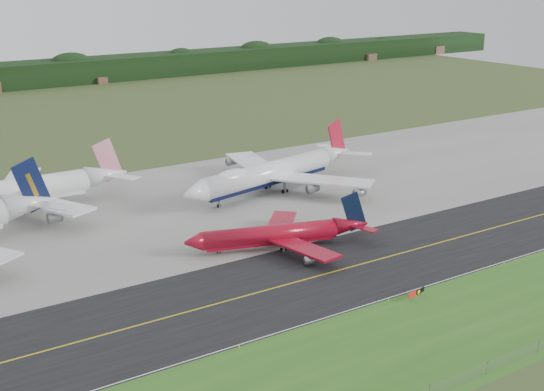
{
  "coord_description": "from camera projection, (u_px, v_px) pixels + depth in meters",
  "views": [
    {
      "loc": [
        -88.87,
        -113.67,
        58.54
      ],
      "look_at": [
        2.3,
        22.0,
        8.98
      ],
      "focal_mm": 50.0,
      "sensor_mm": 36.0,
      "label": 1
    }
  ],
  "objects": [
    {
      "name": "edge_marker_center",
      "position": [
        388.0,
        300.0,
        138.0
      ],
      "size": [
        0.16,
        0.16,
        0.5
      ],
      "primitive_type": "cylinder",
      "color": "yellow",
      "rests_on": "ground"
    },
    {
      "name": "edge_marker_right",
      "position": [
        504.0,
        263.0,
        154.94
      ],
      "size": [
        0.16,
        0.16,
        0.5
      ],
      "primitive_type": "cylinder",
      "color": "yellow",
      "rests_on": "ground"
    },
    {
      "name": "jet_star_tail",
      "position": [
        15.0,
        192.0,
        186.88
      ],
      "size": [
        59.3,
        49.82,
        15.69
      ],
      "color": "white",
      "rests_on": "ground"
    },
    {
      "name": "jet_ba_747",
      "position": [
        273.0,
        172.0,
        203.63
      ],
      "size": [
        63.48,
        51.73,
        16.08
      ],
      "color": "white",
      "rests_on": "ground"
    },
    {
      "name": "grass_verge",
      "position": [
        450.0,
        331.0,
        126.9
      ],
      "size": [
        400.0,
        30.0,
        0.01
      ],
      "primitive_type": "cube",
      "color": "#2B5E1B",
      "rests_on": "ground"
    },
    {
      "name": "taxiway_sign",
      "position": [
        416.0,
        293.0,
        138.89
      ],
      "size": [
        4.76,
        1.14,
        1.61
      ],
      "color": "slate",
      "rests_on": "ground"
    },
    {
      "name": "apron",
      "position": [
        202.0,
        203.0,
        195.21
      ],
      "size": [
        400.0,
        78.0,
        0.01
      ],
      "primitive_type": "cube",
      "color": "gray",
      "rests_on": "ground"
    },
    {
      "name": "taxiway_centreline",
      "position": [
        335.0,
        271.0,
        151.52
      ],
      "size": [
        400.0,
        0.4,
        0.0
      ],
      "primitive_type": "cube",
      "color": "gold",
      "rests_on": "taxiway"
    },
    {
      "name": "taxiway_edge_line",
      "position": [
        387.0,
        298.0,
        139.21
      ],
      "size": [
        400.0,
        0.25,
        0.0
      ],
      "primitive_type": "cube",
      "color": "silver",
      "rests_on": "taxiway"
    },
    {
      "name": "edge_marker_left",
      "position": [
        239.0,
        347.0,
        120.95
      ],
      "size": [
        0.16,
        0.16,
        0.5
      ],
      "primitive_type": "cylinder",
      "color": "yellow",
      "rests_on": "ground"
    },
    {
      "name": "ground",
      "position": [
        323.0,
        265.0,
        154.71
      ],
      "size": [
        600.0,
        600.0,
        0.0
      ],
      "primitive_type": "plane",
      "color": "#384D24",
      "rests_on": "ground"
    },
    {
      "name": "taxiway",
      "position": [
        335.0,
        271.0,
        151.53
      ],
      "size": [
        400.0,
        32.0,
        0.02
      ],
      "primitive_type": "cube",
      "color": "black",
      "rests_on": "ground"
    },
    {
      "name": "perimeter_fence",
      "position": [
        513.0,
        357.0,
        116.26
      ],
      "size": [
        320.0,
        0.1,
        320.0
      ],
      "color": "slate",
      "rests_on": "ground"
    },
    {
      "name": "jet_red_737",
      "position": [
        280.0,
        234.0,
        163.49
      ],
      "size": [
        40.74,
        32.41,
        11.22
      ],
      "color": "maroon",
      "rests_on": "ground"
    }
  ]
}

